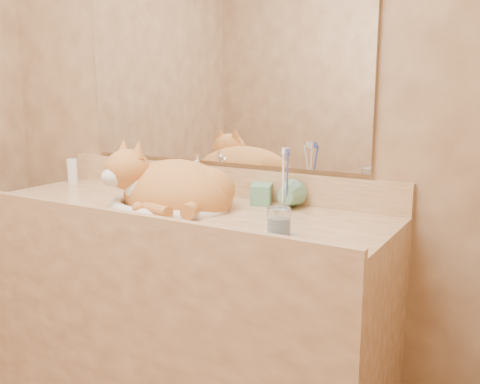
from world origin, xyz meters
The scene contains 12 objects.
wall_back centered at (0.00, 1.00, 1.25)m, with size 2.40×0.02×2.50m, color brown.
vanity_counter centered at (0.00, 0.72, 0.42)m, with size 1.60×0.55×0.85m, color #A07148, non-canonical shape.
mirror centered at (0.00, 0.99, 1.39)m, with size 1.30×0.02×0.80m, color white.
sink_basin centered at (-0.03, 0.70, 0.92)m, with size 0.47×0.39×0.15m, color white, non-canonical shape.
faucet centered at (-0.03, 0.89, 0.93)m, with size 0.04×0.12×0.17m, color white, non-canonical shape.
cat centered at (-0.03, 0.70, 0.93)m, with size 0.46×0.38×0.25m, color #BA6B2A, non-canonical shape.
soap_dispenser centered at (0.26, 0.88, 0.93)m, with size 0.08×0.08×0.17m, color #65A27F.
toothbrush_cup centered at (0.38, 0.86, 0.90)m, with size 0.10×0.10×0.10m, color #65A27F.
toothbrushes centered at (0.38, 0.86, 0.99)m, with size 0.04×0.04×0.24m, color white, non-canonical shape.
saucer centered at (0.51, 0.53, 0.85)m, with size 0.12×0.12×0.01m, color white.
water_glass centered at (0.51, 0.53, 0.90)m, with size 0.07×0.07×0.08m, color white.
lotion_bottle centered at (-0.73, 0.88, 0.91)m, with size 0.05×0.05×0.11m, color white.
Camera 1 is at (1.19, -0.85, 1.30)m, focal length 40.00 mm.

